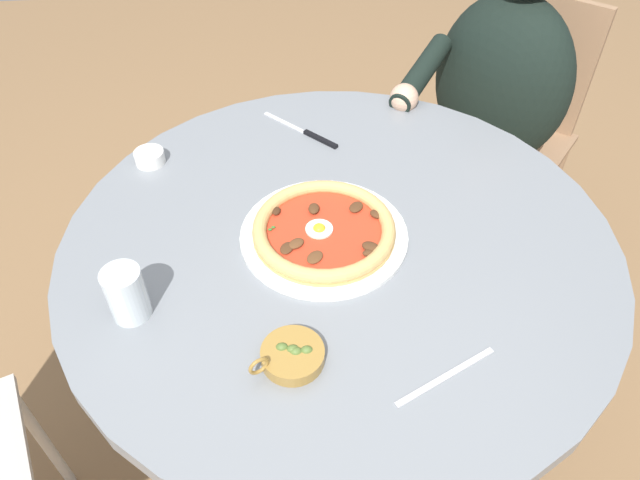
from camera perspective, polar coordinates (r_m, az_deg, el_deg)
The scene contains 10 objects.
ground_plane at distance 1.72m, azimuth 1.27°, elevation -17.59°, with size 6.00×6.00×0.02m, color olive.
dining_table at distance 1.21m, azimuth 1.73°, elevation -3.73°, with size 1.05×1.05×0.73m.
pizza_on_plate at distance 1.10m, azimuth 0.40°, elevation 0.87°, with size 0.32×0.32×0.04m.
water_glass at distance 1.01m, azimuth -18.16°, elevation -5.23°, with size 0.06×0.06×0.10m.
steak_knife at distance 1.37m, azimuth -0.94°, elevation 10.19°, with size 0.16×0.16×0.01m.
ramekin_capers at distance 1.33m, azimuth -16.19°, elevation 7.76°, with size 0.06×0.06×0.03m.
olive_pan at distance 0.93m, azimuth -2.73°, elevation -11.08°, with size 0.12×0.10×0.05m.
fork_utensil at distance 0.94m, azimuth 12.09°, elevation -12.80°, with size 0.17×0.09×0.00m.
diner_person at distance 1.82m, azimuth 15.76°, elevation 8.99°, with size 0.56×0.43×1.11m.
cafe_chair_diner at distance 1.93m, azimuth 17.69°, elevation 11.43°, with size 0.57×0.57×0.86m.
Camera 1 is at (0.11, 0.79, 1.52)m, focal length 33.04 mm.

